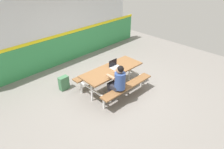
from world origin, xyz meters
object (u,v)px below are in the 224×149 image
Objects in this scene: picnic_table_main at (112,74)px; backpack_dark at (64,83)px; laptop_silver at (114,66)px; student_nearer at (118,81)px.

backpack_dark is (-1.03, 1.10, -0.36)m from picnic_table_main.
picnic_table_main is at bearing -166.24° from laptop_silver.
backpack_dark is at bearing 137.61° from laptop_silver.
backpack_dark is (-0.70, 1.65, -0.49)m from student_nearer.
picnic_table_main is 0.25m from laptop_silver.
backpack_dark is at bearing 113.05° from student_nearer.
picnic_table_main is 4.51× the size of backpack_dark.
picnic_table_main is 1.55m from backpack_dark.
student_nearer is at bearing -128.78° from laptop_silver.
student_nearer is at bearing -66.95° from backpack_dark.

